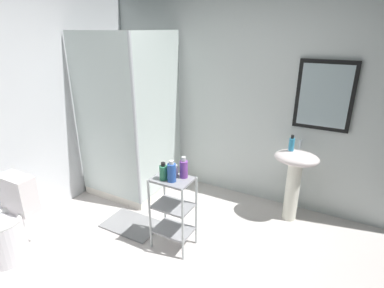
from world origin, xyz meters
name	(u,v)px	position (x,y,z in m)	size (l,w,h in m)	color
wall_back	(248,98)	(0.01, 1.85, 1.25)	(4.20, 0.14, 2.50)	silver
shower_stall	(134,159)	(-1.22, 1.19, 0.46)	(0.92, 0.92, 2.00)	white
pedestal_sink	(295,172)	(0.69, 1.52, 0.58)	(0.46, 0.37, 0.81)	white
sink_faucet	(300,144)	(0.69, 1.64, 0.86)	(0.03, 0.03, 0.10)	silver
toilet	(8,226)	(-1.48, -0.34, 0.31)	(0.37, 0.49, 0.76)	white
storage_cart	(173,207)	(-0.21, 0.50, 0.44)	(0.38, 0.28, 0.74)	silver
hand_soap_bottle	(292,144)	(0.62, 1.53, 0.88)	(0.06, 0.06, 0.17)	#389ED1
conditioner_bottle_purple	(184,169)	(-0.13, 0.58, 0.83)	(0.07, 0.07, 0.20)	purple
shampoo_bottle_blue	(172,172)	(-0.19, 0.46, 0.83)	(0.08, 0.08, 0.20)	blue
body_wash_bottle_green	(163,172)	(-0.27, 0.45, 0.81)	(0.07, 0.07, 0.17)	#348E64
rinse_cup	(174,171)	(-0.22, 0.55, 0.79)	(0.07, 0.07, 0.10)	silver
bath_mat	(132,224)	(-0.79, 0.56, 0.01)	(0.60, 0.40, 0.02)	gray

